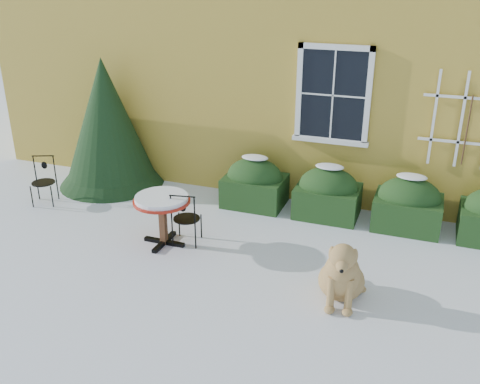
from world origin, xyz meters
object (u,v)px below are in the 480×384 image
at_px(evergreen_shrub, 108,135).
at_px(bistro_table, 162,204).
at_px(patio_chair_far, 44,180).
at_px(dog, 342,275).
at_px(patio_chair_near, 186,218).

relative_size(evergreen_shrub, bistro_table, 2.84).
bearing_deg(patio_chair_far, evergreen_shrub, 41.28).
relative_size(bistro_table, dog, 0.81).
bearing_deg(bistro_table, dog, -11.71).
xyz_separation_m(patio_chair_far, dog, (5.53, -1.24, -0.04)).
distance_m(evergreen_shrub, patio_chair_near, 3.04).
xyz_separation_m(patio_chair_near, dog, (2.49, -0.72, -0.05)).
distance_m(patio_chair_far, dog, 5.66).
distance_m(patio_chair_near, dog, 2.59).
relative_size(evergreen_shrub, dog, 2.29).
height_order(patio_chair_near, dog, dog).
relative_size(patio_chair_far, dog, 0.80).
bearing_deg(dog, patio_chair_far, 160.25).
distance_m(bistro_table, patio_chair_near, 0.42).
bearing_deg(patio_chair_near, dog, 153.83).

